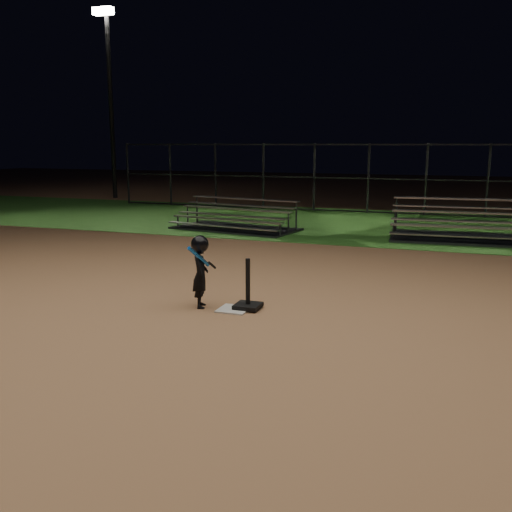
% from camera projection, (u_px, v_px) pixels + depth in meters
% --- Properties ---
extents(ground, '(80.00, 80.00, 0.00)m').
position_uv_depth(ground, '(234.00, 310.00, 8.55)').
color(ground, '#A26F49').
rests_on(ground, ground).
extents(grass_strip, '(60.00, 8.00, 0.01)m').
position_uv_depth(grass_strip, '(352.00, 224.00, 17.78)').
color(grass_strip, '#295D1E').
rests_on(grass_strip, ground).
extents(home_plate, '(0.45, 0.45, 0.02)m').
position_uv_depth(home_plate, '(234.00, 309.00, 8.55)').
color(home_plate, beige).
rests_on(home_plate, ground).
extents(batting_tee, '(0.38, 0.38, 0.76)m').
position_uv_depth(batting_tee, '(248.00, 299.00, 8.57)').
color(batting_tee, black).
rests_on(batting_tee, home_plate).
extents(child_batter, '(0.43, 0.63, 1.12)m').
position_uv_depth(child_batter, '(200.00, 269.00, 8.60)').
color(child_batter, black).
rests_on(child_batter, ground).
extents(bleacher_left, '(3.86, 2.36, 0.88)m').
position_uv_depth(bleacher_left, '(235.00, 224.00, 16.51)').
color(bleacher_left, '#A6A5AA').
rests_on(bleacher_left, ground).
extents(bleacher_right, '(4.36, 2.31, 1.04)m').
position_uv_depth(bleacher_right, '(475.00, 232.00, 14.66)').
color(bleacher_right, '#ABABAF').
rests_on(bleacher_right, ground).
extents(backstop_fence, '(20.08, 0.08, 2.50)m').
position_uv_depth(backstop_fence, '(368.00, 178.00, 20.31)').
color(backstop_fence, '#38383D').
rests_on(backstop_fence, ground).
extents(light_pole_left, '(0.90, 0.53, 8.30)m').
position_uv_depth(light_pole_left, '(109.00, 88.00, 25.35)').
color(light_pole_left, '#2D2D30').
rests_on(light_pole_left, ground).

